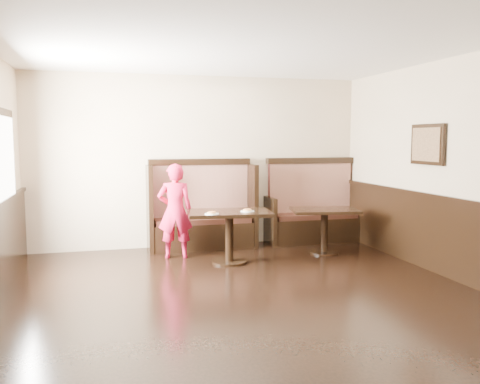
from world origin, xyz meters
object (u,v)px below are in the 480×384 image
object	(u,v)px
booth_main	(202,216)
child	(175,211)
table_neighbor	(324,220)
table_main	(229,223)
booth_neighbor	(312,214)

from	to	relation	value
booth_main	child	bearing A→B (deg)	-130.38
child	table_neighbor	bearing A→B (deg)	-178.78
booth_main	table_main	bearing A→B (deg)	-80.44
booth_main	table_neighbor	size ratio (longest dim) A/B	1.58
table_neighbor	child	distance (m)	2.31
table_main	table_neighbor	world-z (taller)	table_main
table_main	table_neighbor	xyz separation A→B (m)	(1.58, 0.22, -0.05)
booth_main	booth_neighbor	world-z (taller)	same
booth_neighbor	child	world-z (taller)	booth_neighbor
child	table_main	bearing A→B (deg)	152.13
booth_main	table_main	xyz separation A→B (m)	(0.19, -1.12, 0.05)
table_main	child	xyz separation A→B (m)	(-0.70, 0.52, 0.13)
booth_neighbor	child	size ratio (longest dim) A/B	1.17
table_neighbor	table_main	bearing A→B (deg)	-160.64
booth_main	child	world-z (taller)	booth_main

